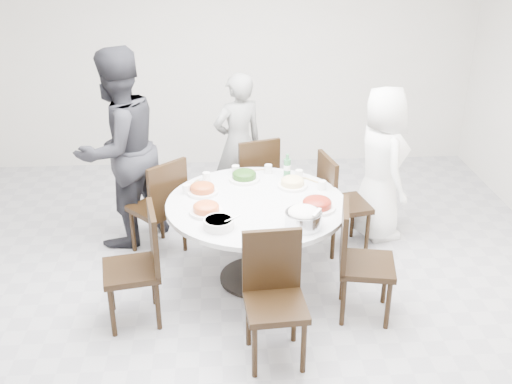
{
  "coord_description": "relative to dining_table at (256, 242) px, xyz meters",
  "views": [
    {
      "loc": [
        -0.15,
        -4.16,
        2.93
      ],
      "look_at": [
        0.15,
        0.32,
        0.82
      ],
      "focal_mm": 42.0,
      "sensor_mm": 36.0,
      "label": 1
    }
  ],
  "objects": [
    {
      "name": "beverage_bottle",
      "position": [
        0.31,
        0.5,
        0.49
      ],
      "size": [
        0.06,
        0.06,
        0.22
      ],
      "primitive_type": "cylinder",
      "color": "#2B6D3D",
      "rests_on": "dining_table"
    },
    {
      "name": "floor",
      "position": [
        -0.15,
        -0.27,
        -0.38
      ],
      "size": [
        6.0,
        6.0,
        0.01
      ],
      "primitive_type": "cube",
      "color": "#A4A4A8",
      "rests_on": "ground"
    },
    {
      "name": "dish_tofu",
      "position": [
        -0.41,
        -0.17,
        0.41
      ],
      "size": [
        0.27,
        0.27,
        0.07
      ],
      "primitive_type": "cylinder",
      "color": "white",
      "rests_on": "dining_table"
    },
    {
      "name": "tea_cups",
      "position": [
        -0.02,
        0.63,
        0.42
      ],
      "size": [
        0.07,
        0.07,
        0.08
      ],
      "primitive_type": "cylinder",
      "color": "white",
      "rests_on": "dining_table"
    },
    {
      "name": "diner_left",
      "position": [
        -1.22,
        0.81,
        0.57
      ],
      "size": [
        1.14,
        1.16,
        1.88
      ],
      "primitive_type": "imported",
      "rotation": [
        0.0,
        0.0,
        3.99
      ],
      "color": "black",
      "rests_on": "floor"
    },
    {
      "name": "rice_bowl",
      "position": [
        0.33,
        -0.44,
        0.44
      ],
      "size": [
        0.28,
        0.28,
        0.12
      ],
      "primitive_type": "cylinder",
      "color": "silver",
      "rests_on": "dining_table"
    },
    {
      "name": "dining_table",
      "position": [
        0.0,
        0.0,
        0.0
      ],
      "size": [
        1.5,
        1.5,
        0.75
      ],
      "primitive_type": "cylinder",
      "color": "silver",
      "rests_on": "floor"
    },
    {
      "name": "dish_pale",
      "position": [
        0.33,
        0.28,
        0.41
      ],
      "size": [
        0.26,
        0.26,
        0.07
      ],
      "primitive_type": "cylinder",
      "color": "white",
      "rests_on": "dining_table"
    },
    {
      "name": "diner_right",
      "position": [
        1.24,
        0.74,
        0.38
      ],
      "size": [
        0.6,
        0.81,
        1.51
      ],
      "primitive_type": "imported",
      "rotation": [
        0.0,
        0.0,
        1.74
      ],
      "color": "white",
      "rests_on": "floor"
    },
    {
      "name": "chair_n",
      "position": [
        0.03,
        1.09,
        0.1
      ],
      "size": [
        0.53,
        0.53,
        0.95
      ],
      "primitive_type": "cube",
      "rotation": [
        0.0,
        0.0,
        3.45
      ],
      "color": "black",
      "rests_on": "floor"
    },
    {
      "name": "chair_sw",
      "position": [
        -0.99,
        -0.51,
        0.1
      ],
      "size": [
        0.49,
        0.49,
        0.95
      ],
      "primitive_type": "cube",
      "rotation": [
        0.0,
        0.0,
        4.89
      ],
      "color": "black",
      "rests_on": "floor"
    },
    {
      "name": "diner_middle",
      "position": [
        -0.09,
        1.39,
        0.37
      ],
      "size": [
        0.64,
        0.55,
        1.49
      ],
      "primitive_type": "imported",
      "rotation": [
        0.0,
        0.0,
        3.57
      ],
      "color": "black",
      "rests_on": "floor"
    },
    {
      "name": "chopsticks",
      "position": [
        -0.02,
        0.67,
        0.38
      ],
      "size": [
        0.24,
        0.04,
        0.01
      ],
      "primitive_type": null,
      "color": "tan",
      "rests_on": "dining_table"
    },
    {
      "name": "chair_s",
      "position": [
        0.06,
        -1.03,
        0.1
      ],
      "size": [
        0.45,
        0.45,
        0.95
      ],
      "primitive_type": "cube",
      "rotation": [
        0.0,
        0.0,
        6.35
      ],
      "color": "black",
      "rests_on": "floor"
    },
    {
      "name": "dish_redbrown",
      "position": [
        0.48,
        -0.15,
        0.41
      ],
      "size": [
        0.3,
        0.3,
        0.08
      ],
      "primitive_type": "cylinder",
      "color": "white",
      "rests_on": "dining_table"
    },
    {
      "name": "chair_nw",
      "position": [
        -0.88,
        0.55,
        0.1
      ],
      "size": [
        0.59,
        0.59,
        0.95
      ],
      "primitive_type": "cube",
      "rotation": [
        0.0,
        0.0,
        3.88
      ],
      "color": "black",
      "rests_on": "floor"
    },
    {
      "name": "dish_greens",
      "position": [
        -0.08,
        0.45,
        0.41
      ],
      "size": [
        0.27,
        0.27,
        0.07
      ],
      "primitive_type": "cylinder",
      "color": "white",
      "rests_on": "dining_table"
    },
    {
      "name": "wall_back",
      "position": [
        -0.15,
        2.73,
        1.02
      ],
      "size": [
        6.0,
        0.01,
        2.8
      ],
      "primitive_type": "cube",
      "color": "silver",
      "rests_on": "ground"
    },
    {
      "name": "chair_se",
      "position": [
        0.82,
        -0.55,
        0.1
      ],
      "size": [
        0.49,
        0.49,
        0.95
      ],
      "primitive_type": "cube",
      "rotation": [
        0.0,
        0.0,
        7.66
      ],
      "color": "black",
      "rests_on": "floor"
    },
    {
      "name": "chair_ne",
      "position": [
        0.86,
        0.49,
        0.1
      ],
      "size": [
        0.5,
        0.5,
        0.95
      ],
      "primitive_type": "cube",
      "rotation": [
        0.0,
        0.0,
        1.77
      ],
      "color": "black",
      "rests_on": "floor"
    },
    {
      "name": "dish_orange",
      "position": [
        -0.45,
        0.2,
        0.41
      ],
      "size": [
        0.26,
        0.26,
        0.07
      ],
      "primitive_type": "cylinder",
      "color": "white",
      "rests_on": "dining_table"
    },
    {
      "name": "soup_bowl",
      "position": [
        -0.32,
        -0.42,
        0.41
      ],
      "size": [
        0.23,
        0.23,
        0.07
      ],
      "primitive_type": "cylinder",
      "color": "white",
      "rests_on": "dining_table"
    }
  ]
}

